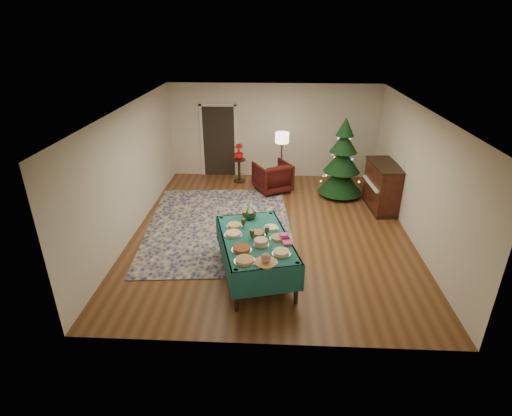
{
  "coord_description": "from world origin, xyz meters",
  "views": [
    {
      "loc": [
        0.06,
        -7.89,
        4.23
      ],
      "look_at": [
        -0.28,
        -0.99,
        1.0
      ],
      "focal_mm": 28.0,
      "sensor_mm": 36.0,
      "label": 1
    }
  ],
  "objects_px": {
    "buffet_table": "(256,246)",
    "armchair": "(272,176)",
    "side_table": "(239,171)",
    "piano": "(382,187)",
    "gift_box": "(284,237)",
    "floor_lamp": "(282,141)",
    "christmas_tree": "(342,162)",
    "potted_plant": "(239,155)"
  },
  "relations": [
    {
      "from": "piano",
      "to": "christmas_tree",
      "type": "bearing_deg",
      "value": 140.0
    },
    {
      "from": "buffet_table",
      "to": "armchair",
      "type": "xyz_separation_m",
      "value": [
        0.25,
        4.06,
        -0.18
      ]
    },
    {
      "from": "armchair",
      "to": "buffet_table",
      "type": "bearing_deg",
      "value": 58.44
    },
    {
      "from": "side_table",
      "to": "piano",
      "type": "xyz_separation_m",
      "value": [
        3.67,
        -1.63,
        0.24
      ]
    },
    {
      "from": "armchair",
      "to": "gift_box",
      "type": "bearing_deg",
      "value": 65.36
    },
    {
      "from": "gift_box",
      "to": "piano",
      "type": "relative_size",
      "value": 0.09
    },
    {
      "from": "armchair",
      "to": "potted_plant",
      "type": "relative_size",
      "value": 2.0
    },
    {
      "from": "side_table",
      "to": "floor_lamp",
      "type": "bearing_deg",
      "value": -12.64
    },
    {
      "from": "gift_box",
      "to": "side_table",
      "type": "relative_size",
      "value": 0.19
    },
    {
      "from": "christmas_tree",
      "to": "piano",
      "type": "distance_m",
      "value": 1.23
    },
    {
      "from": "side_table",
      "to": "potted_plant",
      "type": "height_order",
      "value": "potted_plant"
    },
    {
      "from": "buffet_table",
      "to": "floor_lamp",
      "type": "distance_m",
      "value": 4.53
    },
    {
      "from": "floor_lamp",
      "to": "armchair",
      "type": "bearing_deg",
      "value": -121.17
    },
    {
      "from": "armchair",
      "to": "christmas_tree",
      "type": "distance_m",
      "value": 1.88
    },
    {
      "from": "side_table",
      "to": "gift_box",
      "type": "bearing_deg",
      "value": -75.71
    },
    {
      "from": "gift_box",
      "to": "buffet_table",
      "type": "bearing_deg",
      "value": 177.41
    },
    {
      "from": "armchair",
      "to": "christmas_tree",
      "type": "bearing_deg",
      "value": 145.12
    },
    {
      "from": "gift_box",
      "to": "floor_lamp",
      "type": "height_order",
      "value": "floor_lamp"
    },
    {
      "from": "potted_plant",
      "to": "christmas_tree",
      "type": "relative_size",
      "value": 0.21
    },
    {
      "from": "floor_lamp",
      "to": "side_table",
      "type": "relative_size",
      "value": 2.27
    },
    {
      "from": "floor_lamp",
      "to": "christmas_tree",
      "type": "bearing_deg",
      "value": -21.29
    },
    {
      "from": "armchair",
      "to": "piano",
      "type": "xyz_separation_m",
      "value": [
        2.7,
        -0.97,
        0.12
      ]
    },
    {
      "from": "armchair",
      "to": "christmas_tree",
      "type": "xyz_separation_m",
      "value": [
        1.8,
        -0.22,
        0.5
      ]
    },
    {
      "from": "buffet_table",
      "to": "piano",
      "type": "xyz_separation_m",
      "value": [
        2.95,
        3.09,
        -0.07
      ]
    },
    {
      "from": "floor_lamp",
      "to": "piano",
      "type": "height_order",
      "value": "floor_lamp"
    },
    {
      "from": "christmas_tree",
      "to": "buffet_table",
      "type": "bearing_deg",
      "value": -118.11
    },
    {
      "from": "floor_lamp",
      "to": "piano",
      "type": "xyz_separation_m",
      "value": [
        2.46,
        -1.36,
        -0.74
      ]
    },
    {
      "from": "floor_lamp",
      "to": "christmas_tree",
      "type": "relative_size",
      "value": 0.73
    },
    {
      "from": "potted_plant",
      "to": "christmas_tree",
      "type": "distance_m",
      "value": 2.91
    },
    {
      "from": "buffet_table",
      "to": "side_table",
      "type": "xyz_separation_m",
      "value": [
        -0.72,
        4.72,
        -0.3
      ]
    },
    {
      "from": "side_table",
      "to": "christmas_tree",
      "type": "height_order",
      "value": "christmas_tree"
    },
    {
      "from": "buffet_table",
      "to": "armchair",
      "type": "bearing_deg",
      "value": 86.45
    },
    {
      "from": "gift_box",
      "to": "piano",
      "type": "bearing_deg",
      "value": 51.65
    },
    {
      "from": "buffet_table",
      "to": "gift_box",
      "type": "relative_size",
      "value": 17.87
    },
    {
      "from": "floor_lamp",
      "to": "side_table",
      "type": "xyz_separation_m",
      "value": [
        -1.2,
        0.27,
        -0.97
      ]
    },
    {
      "from": "side_table",
      "to": "piano",
      "type": "bearing_deg",
      "value": -24.02
    },
    {
      "from": "armchair",
      "to": "side_table",
      "type": "bearing_deg",
      "value": -62.43
    },
    {
      "from": "floor_lamp",
      "to": "christmas_tree",
      "type": "distance_m",
      "value": 1.72
    },
    {
      "from": "christmas_tree",
      "to": "piano",
      "type": "height_order",
      "value": "christmas_tree"
    },
    {
      "from": "floor_lamp",
      "to": "piano",
      "type": "distance_m",
      "value": 2.91
    },
    {
      "from": "armchair",
      "to": "side_table",
      "type": "distance_m",
      "value": 1.18
    },
    {
      "from": "armchair",
      "to": "side_table",
      "type": "relative_size",
      "value": 1.32
    }
  ]
}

